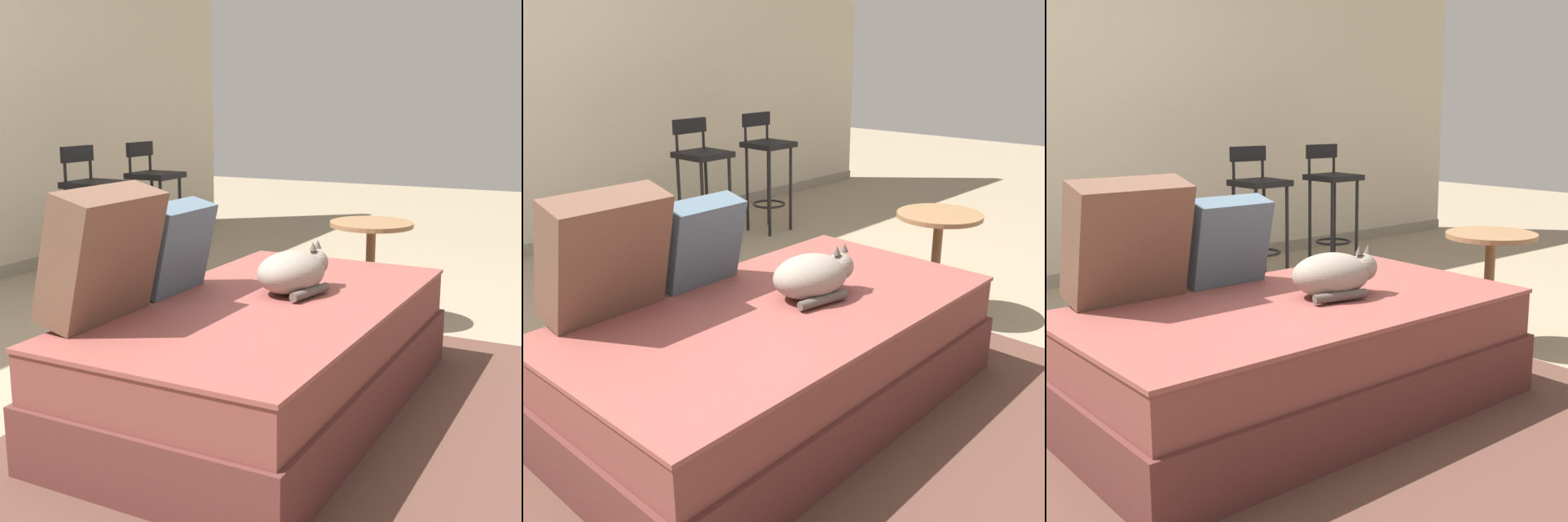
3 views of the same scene
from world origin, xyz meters
TOP-DOWN VIEW (x-y plane):
  - ground_plane at (0.00, 0.00)m, footprint 16.00×16.00m
  - area_rug at (0.00, -0.70)m, footprint 2.46×2.07m
  - couch at (0.00, -0.40)m, footprint 1.76×0.99m
  - throw_pillow_corner at (-0.48, -0.01)m, footprint 0.45×0.27m
  - throw_pillow_middle at (-0.04, -0.01)m, footprint 0.35×0.20m
  - cat at (0.17, -0.44)m, footprint 0.37×0.30m
  - bar_stool_near_window at (1.18, 1.42)m, footprint 0.32×0.32m
  - bar_stool_by_doorway at (1.84, 1.42)m, footprint 0.32×0.32m
  - side_table at (1.23, -0.41)m, footprint 0.44×0.44m

SIDE VIEW (x-z plane):
  - ground_plane at x=0.00m, z-range 0.00..0.00m
  - area_rug at x=0.00m, z-range 0.00..0.01m
  - couch at x=0.00m, z-range 0.00..0.44m
  - side_table at x=1.23m, z-range 0.09..0.66m
  - cat at x=0.17m, z-range 0.43..0.62m
  - bar_stool_near_window at x=1.18m, z-range 0.10..1.02m
  - bar_stool_by_doorway at x=1.84m, z-range 0.11..1.02m
  - throw_pillow_middle at x=-0.04m, z-range 0.44..0.81m
  - throw_pillow_corner at x=-0.48m, z-range 0.44..0.91m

